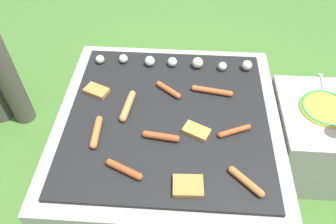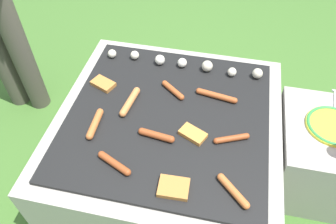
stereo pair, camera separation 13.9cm
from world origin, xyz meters
TOP-DOWN VIEW (x-y plane):
  - ground_plane at (0.00, 0.00)m, footprint 14.00×14.00m
  - grill at (0.00, 0.00)m, footprint 0.98×0.98m
  - side_ledge at (0.69, 0.07)m, footprint 0.38×0.45m
  - sausage_front_right at (0.30, -0.31)m, footprint 0.12×0.12m
  - sausage_mid_right at (-0.18, 0.03)m, footprint 0.05×0.18m
  - sausage_back_center at (-0.29, -0.12)m, footprint 0.03×0.17m
  - sausage_back_left at (0.28, -0.08)m, footprint 0.14×0.07m
  - sausage_front_left at (-0.02, -0.13)m, footprint 0.16×0.04m
  - sausage_back_right at (0.19, 0.15)m, footprint 0.19×0.05m
  - sausage_front_center at (-0.15, -0.29)m, footprint 0.15×0.08m
  - sausage_mid_left at (-0.01, 0.14)m, footprint 0.12×0.10m
  - bread_slice_right at (0.09, -0.34)m, footprint 0.11×0.09m
  - bread_slice_left at (0.12, -0.09)m, footprint 0.12×0.10m
  - bread_slice_center at (-0.34, 0.12)m, footprint 0.12×0.10m
  - mushroom_row at (0.03, 0.33)m, footprint 0.78×0.07m
  - plate_colorful at (0.69, 0.08)m, footprint 0.22×0.22m
  - fork_utensil at (0.72, 0.24)m, footprint 0.04×0.16m

SIDE VIEW (x-z plane):
  - ground_plane at x=0.00m, z-range 0.00..0.00m
  - grill at x=0.00m, z-range 0.00..0.38m
  - side_ledge at x=0.69m, z-range 0.00..0.39m
  - fork_utensil at x=0.72m, z-range 0.39..0.39m
  - plate_colorful at x=0.69m, z-range 0.39..0.40m
  - bread_slice_right at x=0.09m, z-range 0.39..0.41m
  - bread_slice_left at x=0.12m, z-range 0.39..0.41m
  - bread_slice_center at x=-0.34m, z-range 0.39..0.41m
  - sausage_back_left at x=0.28m, z-range 0.39..0.41m
  - sausage_mid_left at x=-0.01m, z-range 0.39..0.41m
  - sausage_back_right at x=0.19m, z-range 0.39..0.41m
  - sausage_front_center at x=-0.15m, z-range 0.39..0.41m
  - sausage_front_right at x=0.30m, z-range 0.39..0.41m
  - sausage_front_left at x=-0.02m, z-range 0.39..0.42m
  - sausage_back_center at x=-0.29m, z-range 0.39..0.42m
  - sausage_mid_right at x=-0.18m, z-range 0.39..0.42m
  - mushroom_row at x=0.03m, z-range 0.38..0.44m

